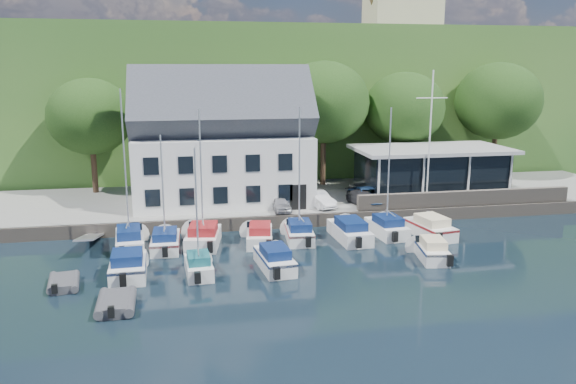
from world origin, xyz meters
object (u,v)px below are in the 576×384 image
Objects in this scene: harbor_building at (222,149)px; boat_r2_4 at (431,248)px; club_pavilion at (430,171)px; boat_r1_4 at (299,178)px; dinghy_0 at (64,281)px; flagpole at (430,139)px; boat_r1_5 at (350,229)px; boat_r2_2 at (275,257)px; car_white at (318,199)px; car_silver at (280,204)px; boat_r2_1 at (197,207)px; car_blue at (368,195)px; boat_r1_0 at (126,179)px; boat_r1_7 at (430,226)px; dinghy_1 at (116,301)px; boat_r1_2 at (201,177)px; boat_r1_1 at (163,188)px; boat_r1_3 at (260,233)px; boat_r1_6 at (389,174)px; boat_r2_0 at (128,263)px.

harbor_building is 19.11m from boat_r2_4.
harbor_building is 1.09× the size of club_pavilion.
boat_r1_4 is 16.23m from dinghy_0.
boat_r1_5 is at bearing -148.26° from flagpole.
boat_r1_4 is 6.93m from boat_r2_2.
car_white is at bearing -165.38° from club_pavilion.
boat_r2_1 reaches higher than car_silver.
car_blue reaches higher than car_white.
boat_r1_0 is at bearing -175.71° from boat_r1_4.
boat_r1_7 reaches higher than boat_r2_2.
car_blue is (11.47, -3.08, -3.65)m from harbor_building.
boat_r1_4 reaches higher than car_silver.
dinghy_1 is (-10.78, -14.13, -1.16)m from car_silver.
boat_r1_4 is 2.71× the size of dinghy_1.
car_silver is at bearing 175.30° from car_white.
boat_r1_4 is (0.56, -4.66, 2.89)m from car_silver.
boat_r1_0 is (-14.13, -5.28, 3.16)m from car_white.
club_pavilion reaches higher than car_silver.
boat_r2_1 is (-13.96, -11.11, 2.40)m from car_blue.
boat_r2_1 is at bearing -170.07° from boat_r2_4.
boat_r2_4 is (-2.00, -4.63, -0.07)m from boat_r1_7.
boat_r1_4 is (6.64, -0.06, -0.30)m from boat_r1_2.
boat_r1_0 is 1.15× the size of boat_r1_1.
boat_r2_4 is at bearing -16.10° from boat_r1_1.
boat_r1_2 is 5.57m from boat_r1_3.
boat_r1_1 is 0.88× the size of boat_r1_2.
boat_r1_4 reaches higher than boat_r1_1.
boat_r1_3 is 7.66m from boat_r2_1.
dinghy_1 is at bearing -151.29° from car_white.
club_pavilion is at bearing 21.63° from boat_r1_1.
car_silver is 8.89m from boat_r1_6.
car_blue is at bearing 21.24° from boat_r1_1.
boat_r1_2 reaches higher than dinghy_0.
boat_r1_6 is (-6.91, -8.12, 1.46)m from club_pavilion.
club_pavilion is 2.34× the size of boat_r1_3.
boat_r1_1 is 13.14m from boat_r1_5.
boat_r1_3 is (-2.24, -4.78, -0.84)m from car_silver.
harbor_building is 2.44× the size of boat_r2_2.
boat_r1_3 is at bearing -152.71° from club_pavilion.
boat_r1_7 is at bearing -111.13° from flagpole.
boat_r1_6 is 1.10× the size of boat_r2_1.
flagpole is 21.27m from boat_r1_1.
boat_r2_1 is (-20.49, -13.69, 1.05)m from club_pavilion.
boat_r1_0 is 1.73× the size of boat_r2_0.
boat_r1_7 is at bearing 20.86° from dinghy_1.
boat_r1_1 is 2.93× the size of dinghy_0.
boat_r1_6 reaches higher than boat_r2_1.
boat_r1_7 is at bearing -68.83° from car_blue.
boat_r1_7 is 1.88× the size of dinghy_1.
boat_r1_0 is 10.58m from dinghy_1.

